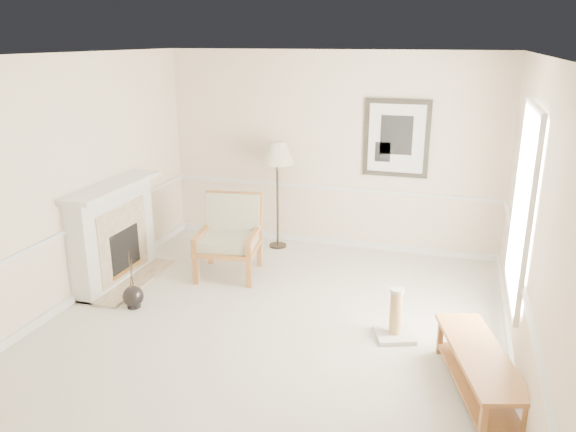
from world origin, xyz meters
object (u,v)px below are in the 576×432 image
object	(u,v)px
floor_vase	(133,297)
armchair	(230,232)
floor_lamp	(277,156)
bench	(479,366)
scratching_post	(395,322)

from	to	relation	value
floor_vase	armchair	bearing A→B (deg)	63.11
floor_lamp	bench	size ratio (longest dim) A/B	1.06
armchair	bench	bearing A→B (deg)	-39.92
floor_vase	floor_lamp	world-z (taller)	floor_lamp
floor_lamp	armchair	bearing A→B (deg)	-106.00
bench	scratching_post	bearing A→B (deg)	136.43
floor_lamp	scratching_post	distance (m)	3.27
armchair	floor_lamp	distance (m)	1.41
bench	floor_lamp	bearing A→B (deg)	133.61
bench	armchair	bearing A→B (deg)	148.90
armchair	bench	distance (m)	3.73
armchair	bench	xyz separation A→B (m)	(3.18, -1.92, -0.29)
floor_vase	armchair	distance (m)	1.57
armchair	floor_lamp	world-z (taller)	floor_lamp
floor_vase	scratching_post	world-z (taller)	floor_vase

